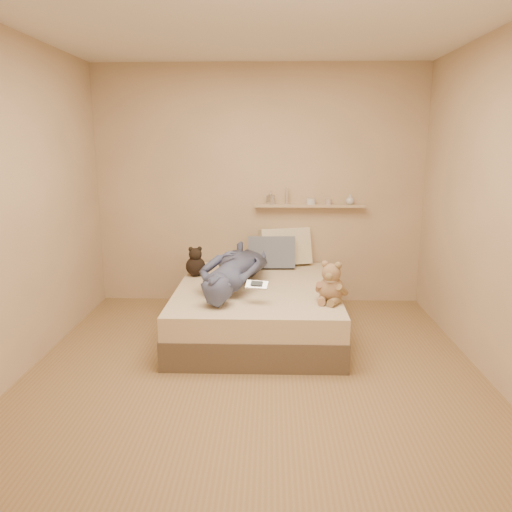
{
  "coord_description": "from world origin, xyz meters",
  "views": [
    {
      "loc": [
        0.13,
        -3.62,
        1.77
      ],
      "look_at": [
        0.0,
        0.65,
        0.8
      ],
      "focal_mm": 35.0,
      "sensor_mm": 36.0,
      "label": 1
    }
  ],
  "objects_px": {
    "wall_shelf": "(309,206)",
    "person": "(234,268)",
    "game_console": "(257,285)",
    "dark_plush": "(196,263)",
    "teddy_bear": "(331,285)",
    "pillow_grey": "(271,252)",
    "bed": "(257,308)",
    "pillow_cream": "(285,247)"
  },
  "relations": [
    {
      "from": "game_console",
      "to": "teddy_bear",
      "type": "bearing_deg",
      "value": 5.66
    },
    {
      "from": "pillow_grey",
      "to": "person",
      "type": "bearing_deg",
      "value": -116.1
    },
    {
      "from": "bed",
      "to": "pillow_grey",
      "type": "relative_size",
      "value": 3.8
    },
    {
      "from": "bed",
      "to": "game_console",
      "type": "distance_m",
      "value": 0.67
    },
    {
      "from": "bed",
      "to": "pillow_grey",
      "type": "distance_m",
      "value": 0.81
    },
    {
      "from": "teddy_bear",
      "to": "pillow_grey",
      "type": "xyz_separation_m",
      "value": [
        -0.5,
        1.18,
        0.02
      ]
    },
    {
      "from": "pillow_grey",
      "to": "person",
      "type": "xyz_separation_m",
      "value": [
        -0.35,
        -0.71,
        0.01
      ]
    },
    {
      "from": "dark_plush",
      "to": "pillow_grey",
      "type": "xyz_separation_m",
      "value": [
        0.77,
        0.36,
        0.04
      ]
    },
    {
      "from": "dark_plush",
      "to": "wall_shelf",
      "type": "distance_m",
      "value": 1.41
    },
    {
      "from": "pillow_grey",
      "to": "person",
      "type": "relative_size",
      "value": 0.34
    },
    {
      "from": "teddy_bear",
      "to": "dark_plush",
      "type": "relative_size",
      "value": 1.18
    },
    {
      "from": "game_console",
      "to": "dark_plush",
      "type": "height_order",
      "value": "dark_plush"
    },
    {
      "from": "dark_plush",
      "to": "pillow_grey",
      "type": "bearing_deg",
      "value": 24.93
    },
    {
      "from": "game_console",
      "to": "person",
      "type": "height_order",
      "value": "person"
    },
    {
      "from": "teddy_bear",
      "to": "game_console",
      "type": "bearing_deg",
      "value": -174.34
    },
    {
      "from": "pillow_grey",
      "to": "wall_shelf",
      "type": "bearing_deg",
      "value": 27.99
    },
    {
      "from": "pillow_cream",
      "to": "bed",
      "type": "bearing_deg",
      "value": -109.21
    },
    {
      "from": "bed",
      "to": "pillow_grey",
      "type": "bearing_deg",
      "value": 78.69
    },
    {
      "from": "teddy_bear",
      "to": "wall_shelf",
      "type": "xyz_separation_m",
      "value": [
        -0.09,
        1.39,
        0.5
      ]
    },
    {
      "from": "game_console",
      "to": "pillow_grey",
      "type": "height_order",
      "value": "pillow_grey"
    },
    {
      "from": "pillow_cream",
      "to": "wall_shelf",
      "type": "xyz_separation_m",
      "value": [
        0.26,
        0.08,
        0.45
      ]
    },
    {
      "from": "pillow_grey",
      "to": "person",
      "type": "height_order",
      "value": "person"
    },
    {
      "from": "game_console",
      "to": "teddy_bear",
      "type": "height_order",
      "value": "teddy_bear"
    },
    {
      "from": "person",
      "to": "dark_plush",
      "type": "bearing_deg",
      "value": -29.59
    },
    {
      "from": "pillow_cream",
      "to": "pillow_grey",
      "type": "relative_size",
      "value": 1.1
    },
    {
      "from": "game_console",
      "to": "wall_shelf",
      "type": "xyz_separation_m",
      "value": [
        0.53,
        1.46,
        0.49
      ]
    },
    {
      "from": "bed",
      "to": "pillow_grey",
      "type": "height_order",
      "value": "pillow_grey"
    },
    {
      "from": "wall_shelf",
      "to": "teddy_bear",
      "type": "bearing_deg",
      "value": -86.32
    },
    {
      "from": "person",
      "to": "pillow_cream",
      "type": "bearing_deg",
      "value": -110.01
    },
    {
      "from": "dark_plush",
      "to": "wall_shelf",
      "type": "xyz_separation_m",
      "value": [
        1.18,
        0.58,
        0.52
      ]
    },
    {
      "from": "bed",
      "to": "dark_plush",
      "type": "bearing_deg",
      "value": 152.22
    },
    {
      "from": "pillow_cream",
      "to": "person",
      "type": "relative_size",
      "value": 0.37
    },
    {
      "from": "teddy_bear",
      "to": "pillow_cream",
      "type": "xyz_separation_m",
      "value": [
        -0.35,
        1.32,
        0.05
      ]
    },
    {
      "from": "game_console",
      "to": "teddy_bear",
      "type": "xyz_separation_m",
      "value": [
        0.62,
        0.06,
        -0.02
      ]
    },
    {
      "from": "pillow_cream",
      "to": "person",
      "type": "bearing_deg",
      "value": -120.41
    },
    {
      "from": "dark_plush",
      "to": "game_console",
      "type": "bearing_deg",
      "value": -53.71
    },
    {
      "from": "teddy_bear",
      "to": "pillow_cream",
      "type": "relative_size",
      "value": 0.65
    },
    {
      "from": "bed",
      "to": "teddy_bear",
      "type": "xyz_separation_m",
      "value": [
        0.64,
        -0.49,
        0.37
      ]
    },
    {
      "from": "dark_plush",
      "to": "person",
      "type": "xyz_separation_m",
      "value": [
        0.42,
        -0.35,
        0.05
      ]
    },
    {
      "from": "dark_plush",
      "to": "pillow_cream",
      "type": "xyz_separation_m",
      "value": [
        0.92,
        0.5,
        0.07
      ]
    },
    {
      "from": "bed",
      "to": "dark_plush",
      "type": "xyz_separation_m",
      "value": [
        -0.63,
        0.33,
        0.36
      ]
    },
    {
      "from": "wall_shelf",
      "to": "person",
      "type": "bearing_deg",
      "value": -129.27
    }
  ]
}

